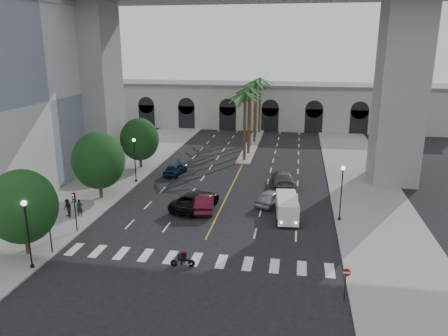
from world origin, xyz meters
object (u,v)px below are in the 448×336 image
traffic_signal_far (75,206)px  car_d (283,178)px  lamp_post_left_far (135,156)px  do_not_enter_sign (346,277)px  car_c (195,200)px  pedestrian_b (68,208)px  traffic_signal_near (49,224)px  car_a (272,197)px  lamp_post_left_near (27,229)px  motorcycle_rider (183,259)px  pedestrian_a (80,208)px  car_b (205,202)px  cargo_van (287,207)px  lamp_post_right (342,188)px  car_e (175,169)px

traffic_signal_far → car_d: size_ratio=0.62×
lamp_post_left_far → do_not_enter_sign: (22.06, -21.32, -1.55)m
car_c → pedestrian_b: (-11.16, -4.68, 0.19)m
traffic_signal_near → car_a: bearing=40.5°
lamp_post_left_near → motorcycle_rider: size_ratio=2.93×
lamp_post_left_near → traffic_signal_far: 6.54m
traffic_signal_near → traffic_signal_far: (0.00, 4.00, 0.00)m
do_not_enter_sign → pedestrian_a: bearing=151.0°
do_not_enter_sign → car_b: bearing=125.3°
car_b → pedestrian_b: size_ratio=2.83×
traffic_signal_far → motorcycle_rider: traffic_signal_far is taller
traffic_signal_near → motorcycle_rider: traffic_signal_near is taller
motorcycle_rider → pedestrian_b: pedestrian_b is taller
do_not_enter_sign → motorcycle_rider: bearing=161.5°
car_d → pedestrian_b: size_ratio=3.29×
motorcycle_rider → car_c: bearing=92.4°
lamp_post_left_far → car_d: bearing=6.5°
pedestrian_b → cargo_van: bearing=51.7°
traffic_signal_near → car_c: (8.79, 11.48, -1.65)m
pedestrian_b → do_not_enter_sign: (24.33, -9.62, 0.62)m
lamp_post_right → traffic_signal_far: bearing=-164.0°
traffic_signal_far → lamp_post_left_far: bearing=90.4°
car_d → cargo_van: bearing=86.0°
motorcycle_rider → car_d: (6.45, 20.70, 0.26)m
car_c → cargo_van: bearing=-169.4°
car_c → traffic_signal_near: bearing=71.3°
traffic_signal_near → car_d: 26.74m
lamp_post_right → car_b: 13.14m
lamp_post_left_far → car_b: (9.90, -7.31, -2.39)m
lamp_post_right → lamp_post_left_near: bearing=-150.3°
pedestrian_a → car_e: bearing=59.5°
lamp_post_right → pedestrian_b: lamp_post_right is taller
lamp_post_left_near → car_d: lamp_post_left_near is taller
lamp_post_left_near → cargo_van: lamp_post_left_near is taller
lamp_post_right → pedestrian_a: bearing=-172.4°
car_d → cargo_van: size_ratio=1.13×
lamp_post_right → traffic_signal_near: 25.02m
lamp_post_right → traffic_signal_near: lamp_post_right is taller
cargo_van → traffic_signal_near: bearing=-155.8°
traffic_signal_far → car_a: traffic_signal_far is taller
car_d → pedestrian_b: (-19.48, -13.67, 0.19)m
car_a → car_d: 6.69m
traffic_signal_far → pedestrian_b: 3.95m
motorcycle_rider → car_b: car_b is taller
car_c → pedestrian_b: bearing=41.5°
traffic_signal_near → motorcycle_rider: (10.66, -0.22, -1.91)m
lamp_post_left_far → lamp_post_right: same height
lamp_post_right → traffic_signal_near: (-22.70, -10.50, -0.71)m
traffic_signal_near → cargo_van: 20.61m
lamp_post_right → motorcycle_rider: bearing=-138.3°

